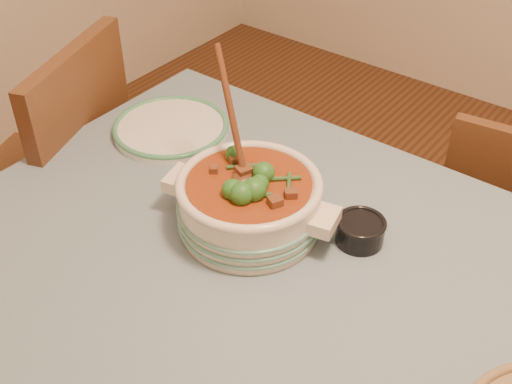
# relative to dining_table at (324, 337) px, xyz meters

# --- Properties ---
(dining_table) EXTENTS (1.68, 1.08, 0.76)m
(dining_table) POSITION_rel_dining_table_xyz_m (0.00, 0.00, 0.00)
(dining_table) COLOR brown
(dining_table) RESTS_ON floor
(stew_casserole) EXTENTS (0.38, 0.35, 0.36)m
(stew_casserole) POSITION_rel_dining_table_xyz_m (-0.25, 0.09, 0.17)
(stew_casserole) COLOR beige
(stew_casserole) RESTS_ON dining_table
(white_plate) EXTENTS (0.34, 0.34, 0.03)m
(white_plate) POSITION_rel_dining_table_xyz_m (-0.64, 0.25, 0.11)
(white_plate) COLOR silver
(white_plate) RESTS_ON dining_table
(condiment_bowl) EXTENTS (0.12, 0.12, 0.06)m
(condiment_bowl) POSITION_rel_dining_table_xyz_m (-0.04, 0.19, 0.12)
(condiment_bowl) COLOR black
(condiment_bowl) RESTS_ON dining_table
(chair_far) EXTENTS (0.42, 0.42, 0.81)m
(chair_far) POSITION_rel_dining_table_xyz_m (0.12, 0.81, -0.21)
(chair_far) COLOR brown
(chair_far) RESTS_ON floor
(chair_left) EXTENTS (0.57, 0.57, 0.95)m
(chair_left) POSITION_rel_dining_table_xyz_m (-0.98, 0.12, -0.12)
(chair_left) COLOR brown
(chair_left) RESTS_ON floor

